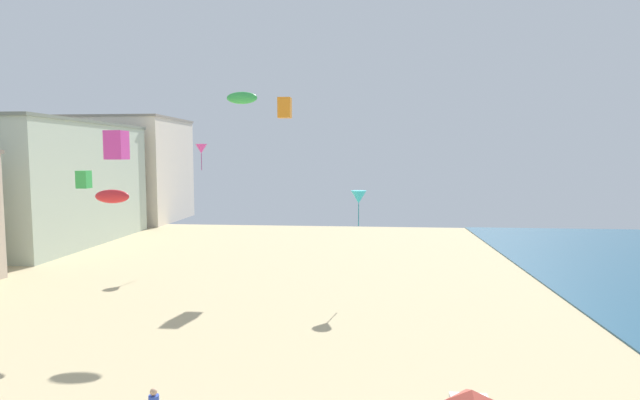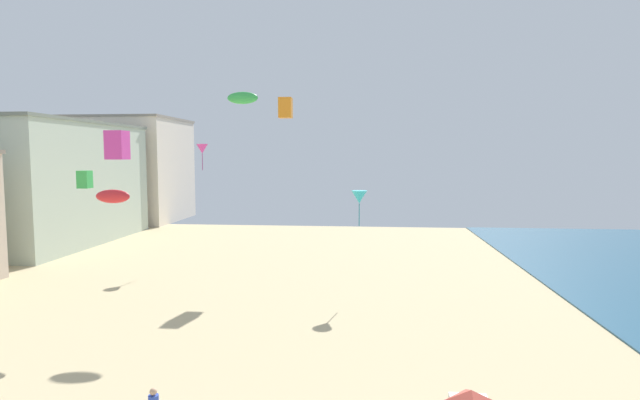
# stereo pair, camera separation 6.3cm
# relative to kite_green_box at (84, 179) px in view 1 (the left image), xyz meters

# --- Properties ---
(boardwalk_hotel_mid) EXTENTS (12.52, 22.02, 12.87)m
(boardwalk_hotel_mid) POSITION_rel_kite_green_box_xyz_m (-14.32, 16.69, -1.18)
(boardwalk_hotel_mid) COLOR #B7C6B2
(boardwalk_hotel_mid) RESTS_ON ground
(boardwalk_hotel_far) EXTENTS (14.14, 14.04, 14.65)m
(boardwalk_hotel_far) POSITION_rel_kite_green_box_xyz_m (-14.32, 35.91, -0.29)
(boardwalk_hotel_far) COLOR silver
(boardwalk_hotel_far) RESTS_ON ground
(kite_green_box) EXTENTS (0.78, 0.78, 1.23)m
(kite_green_box) POSITION_rel_kite_green_box_xyz_m (0.00, 0.00, 0.00)
(kite_green_box) COLOR green
(kite_magenta_box) EXTENTS (1.05, 1.05, 1.66)m
(kite_magenta_box) POSITION_rel_kite_green_box_xyz_m (5.15, -5.18, 2.24)
(kite_magenta_box) COLOR #DB3D9E
(kite_cyan_delta) EXTENTS (1.07, 1.07, 2.42)m
(kite_cyan_delta) POSITION_rel_kite_green_box_xyz_m (19.01, 0.94, -1.16)
(kite_cyan_delta) COLOR #2DB7CC
(kite_red_parafoil) EXTENTS (1.99, 0.55, 0.77)m
(kite_red_parafoil) POSITION_rel_kite_green_box_xyz_m (5.31, -6.16, -0.64)
(kite_red_parafoil) COLOR red
(kite_green_parafoil) EXTENTS (2.14, 0.60, 0.83)m
(kite_green_parafoil) POSITION_rel_kite_green_box_xyz_m (10.94, 1.24, 5.60)
(kite_green_parafoil) COLOR green
(kite_orange_box) EXTENTS (1.07, 1.07, 1.69)m
(kite_orange_box) POSITION_rel_kite_green_box_xyz_m (12.66, 8.85, 5.65)
(kite_orange_box) COLOR orange
(kite_magenta_delta) EXTENTS (1.04, 1.04, 2.37)m
(kite_magenta_delta) POSITION_rel_kite_green_box_xyz_m (4.61, 11.23, 2.28)
(kite_magenta_delta) COLOR #DB3D9E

